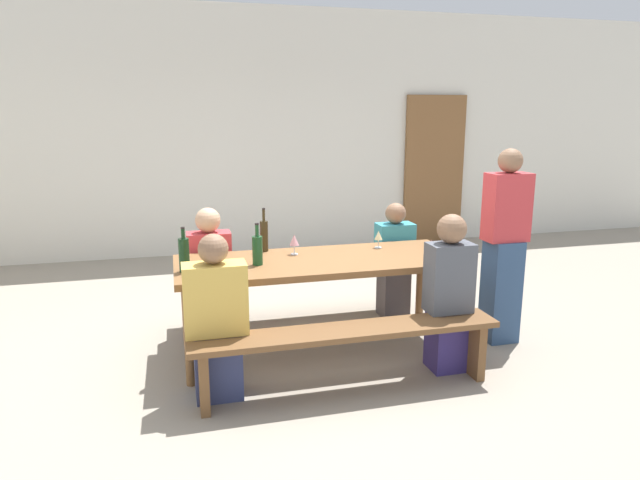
% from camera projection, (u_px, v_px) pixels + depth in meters
% --- Properties ---
extents(ground_plane, '(24.00, 24.00, 0.00)m').
position_uv_depth(ground_plane, '(320.00, 349.00, 4.55)').
color(ground_plane, gray).
extents(back_wall, '(14.00, 0.20, 3.20)m').
position_uv_depth(back_wall, '(253.00, 132.00, 7.53)').
color(back_wall, silver).
rests_on(back_wall, ground).
extents(wooden_door, '(0.90, 0.06, 2.10)m').
position_uv_depth(wooden_door, '(434.00, 170.00, 8.16)').
color(wooden_door, brown).
rests_on(wooden_door, ground).
extents(tasting_table, '(2.21, 0.84, 0.75)m').
position_uv_depth(tasting_table, '(320.00, 268.00, 4.40)').
color(tasting_table, brown).
rests_on(tasting_table, ground).
extents(bench_near, '(2.11, 0.30, 0.45)m').
position_uv_depth(bench_near, '(347.00, 342.00, 3.79)').
color(bench_near, brown).
rests_on(bench_near, ground).
extents(bench_far, '(2.11, 0.30, 0.45)m').
position_uv_depth(bench_far, '(300.00, 281.00, 5.15)').
color(bench_far, brown).
rests_on(bench_far, ground).
extents(wine_bottle_0, '(0.07, 0.07, 0.36)m').
position_uv_depth(wine_bottle_0, '(264.00, 235.00, 4.60)').
color(wine_bottle_0, '#332814').
rests_on(wine_bottle_0, tasting_table).
extents(wine_bottle_1, '(0.08, 0.08, 0.32)m').
position_uv_depth(wine_bottle_1, '(184.00, 254.00, 4.00)').
color(wine_bottle_1, '#143319').
rests_on(wine_bottle_1, tasting_table).
extents(wine_bottle_2, '(0.08, 0.08, 0.32)m').
position_uv_depth(wine_bottle_2, '(257.00, 249.00, 4.19)').
color(wine_bottle_2, '#194723').
rests_on(wine_bottle_2, tasting_table).
extents(wine_glass_0, '(0.07, 0.07, 0.16)m').
position_uv_depth(wine_glass_0, '(431.00, 246.00, 4.32)').
color(wine_glass_0, silver).
rests_on(wine_glass_0, tasting_table).
extents(wine_glass_1, '(0.08, 0.08, 0.16)m').
position_uv_depth(wine_glass_1, '(294.00, 241.00, 4.49)').
color(wine_glass_1, silver).
rests_on(wine_glass_1, tasting_table).
extents(wine_glass_2, '(0.07, 0.07, 0.14)m').
position_uv_depth(wine_glass_2, '(378.00, 236.00, 4.71)').
color(wine_glass_2, silver).
rests_on(wine_glass_2, tasting_table).
extents(seated_guest_near_0, '(0.41, 0.24, 1.11)m').
position_uv_depth(seated_guest_near_0, '(216.00, 322.00, 3.68)').
color(seated_guest_near_0, navy).
rests_on(seated_guest_near_0, ground).
extents(seated_guest_near_1, '(0.32, 0.24, 1.16)m').
position_uv_depth(seated_guest_near_1, '(448.00, 295.00, 4.08)').
color(seated_guest_near_1, navy).
rests_on(seated_guest_near_1, ground).
extents(seated_guest_far_0, '(0.36, 0.24, 1.09)m').
position_uv_depth(seated_guest_far_0, '(210.00, 274.00, 4.77)').
color(seated_guest_far_0, '#4D3D4B').
rests_on(seated_guest_far_0, ground).
extents(seated_guest_far_1, '(0.33, 0.24, 1.07)m').
position_uv_depth(seated_guest_far_1, '(394.00, 263.00, 5.19)').
color(seated_guest_far_1, '#534C4D').
rests_on(seated_guest_far_1, ground).
extents(standing_host, '(0.34, 0.24, 1.59)m').
position_uv_depth(standing_host, '(504.00, 250.00, 4.57)').
color(standing_host, '#2F4A71').
rests_on(standing_host, ground).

